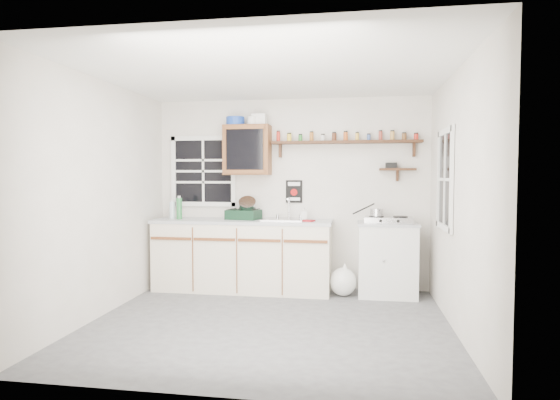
{
  "coord_description": "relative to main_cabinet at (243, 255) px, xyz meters",
  "views": [
    {
      "loc": [
        0.85,
        -4.56,
        1.49
      ],
      "look_at": [
        0.03,
        0.55,
        1.22
      ],
      "focal_mm": 30.0,
      "sensor_mm": 36.0,
      "label": 1
    }
  ],
  "objects": [
    {
      "name": "secondary_shelf",
      "position": [
        1.94,
        0.22,
        1.12
      ],
      "size": [
        0.45,
        0.16,
        0.24
      ],
      "color": "black",
      "rests_on": "wall_back"
    },
    {
      "name": "sink",
      "position": [
        0.54,
        0.01,
        0.47
      ],
      "size": [
        0.52,
        0.44,
        0.29
      ],
      "color": "#B0AFB4",
      "rests_on": "main_cabinet"
    },
    {
      "name": "main_cabinet",
      "position": [
        0.0,
        0.0,
        0.0
      ],
      "size": [
        2.31,
        0.63,
        0.92
      ],
      "color": "beige",
      "rests_on": "floor"
    },
    {
      "name": "warning_sign",
      "position": [
        0.63,
        0.29,
        0.82
      ],
      "size": [
        0.22,
        0.02,
        0.3
      ],
      "color": "black",
      "rests_on": "wall_back"
    },
    {
      "name": "trash_bag",
      "position": [
        1.3,
        -0.1,
        -0.28
      ],
      "size": [
        0.37,
        0.34,
        0.43
      ],
      "color": "white",
      "rests_on": "floor"
    },
    {
      "name": "soap_bottle",
      "position": [
        0.79,
        0.09,
        0.54
      ],
      "size": [
        0.08,
        0.09,
        0.17
      ],
      "primitive_type": "imported",
      "rotation": [
        0.0,
        0.0,
        0.13
      ],
      "color": "silver",
      "rests_on": "main_cabinet"
    },
    {
      "name": "window_right",
      "position": [
        2.37,
        -0.75,
        0.99
      ],
      "size": [
        0.03,
        0.78,
        1.08
      ],
      "color": "black",
      "rests_on": "wall_back"
    },
    {
      "name": "hotplate",
      "position": [
        1.84,
        0.01,
        0.49
      ],
      "size": [
        0.59,
        0.34,
        0.08
      ],
      "rotation": [
        0.0,
        0.0,
        -0.06
      ],
      "color": "#B0AFB4",
      "rests_on": "right_cabinet"
    },
    {
      "name": "spice_shelf",
      "position": [
        1.31,
        0.21,
        1.47
      ],
      "size": [
        1.91,
        0.18,
        0.35
      ],
      "color": "black",
      "rests_on": "wall_back"
    },
    {
      "name": "saucepan",
      "position": [
        1.69,
        0.01,
        0.57
      ],
      "size": [
        0.38,
        0.25,
        0.17
      ],
      "rotation": [
        0.0,
        0.0,
        -0.57
      ],
      "color": "#B0AFB4",
      "rests_on": "hotplate"
    },
    {
      "name": "window_back",
      "position": [
        -0.62,
        0.29,
        1.09
      ],
      "size": [
        0.93,
        0.03,
        0.98
      ],
      "color": "black",
      "rests_on": "wall_back"
    },
    {
      "name": "rag",
      "position": [
        0.86,
        -0.09,
        0.47
      ],
      "size": [
        0.17,
        0.16,
        0.02
      ],
      "primitive_type": "cube",
      "rotation": [
        0.0,
        0.0,
        -0.43
      ],
      "color": "maroon",
      "rests_on": "main_cabinet"
    },
    {
      "name": "right_cabinet",
      "position": [
        1.83,
        0.03,
        -0.01
      ],
      "size": [
        0.73,
        0.57,
        0.91
      ],
      "color": "silver",
      "rests_on": "floor"
    },
    {
      "name": "room",
      "position": [
        0.58,
        -1.3,
        0.79
      ],
      "size": [
        3.64,
        3.24,
        2.54
      ],
      "color": "#4A4A4C",
      "rests_on": "ground"
    },
    {
      "name": "water_bottles",
      "position": [
        -0.89,
        -0.02,
        0.59
      ],
      "size": [
        0.18,
        0.1,
        0.31
      ],
      "color": "silver",
      "rests_on": "main_cabinet"
    },
    {
      "name": "upper_cabinet_clutter",
      "position": [
        0.01,
        0.14,
        1.75
      ],
      "size": [
        0.53,
        0.24,
        0.14
      ],
      "color": "#183B9E",
      "rests_on": "upper_cabinet"
    },
    {
      "name": "dish_rack",
      "position": [
        0.01,
        0.08,
        0.56
      ],
      "size": [
        0.46,
        0.38,
        0.31
      ],
      "rotation": [
        0.0,
        0.0,
        -0.19
      ],
      "color": "black",
      "rests_on": "main_cabinet"
    },
    {
      "name": "upper_cabinet",
      "position": [
        0.03,
        0.14,
        1.36
      ],
      "size": [
        0.6,
        0.32,
        0.65
      ],
      "color": "brown",
      "rests_on": "wall_back"
    }
  ]
}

